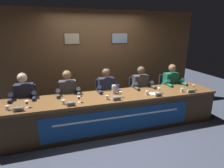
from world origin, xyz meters
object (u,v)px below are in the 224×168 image
Objects in this scene: water_cup_right at (147,93)px; juice_glass_far_right at (193,86)px; chair_far_left at (28,107)px; nameplate_far_right at (191,91)px; chair_left at (69,103)px; document_stack_right at (155,94)px; panelist_far_right at (172,84)px; chair_far_right at (167,92)px; chair_center at (105,99)px; panelist_far_left at (25,98)px; nameplate_left at (71,104)px; nameplate_right at (158,94)px; panelist_left at (68,94)px; water_cup_center at (107,98)px; water_cup_far_right at (182,90)px; chair_right at (138,95)px; nameplate_far_left at (18,109)px; juice_glass_center at (120,93)px; juice_glass_far_left at (27,103)px; juice_glass_left at (79,98)px; water_cup_left at (63,102)px; juice_glass_right at (159,89)px; water_pitcher_central at (114,89)px; water_cup_far_left at (7,108)px; conference_table at (114,107)px; panelist_center at (107,90)px; nameplate_center at (117,98)px.

juice_glass_far_right reaches higher than water_cup_right.
nameplate_far_right is (3.49, -0.92, 0.33)m from chair_far_left.
chair_left reaches higher than document_stack_right.
chair_far_right is at bearing 90.00° from panelist_far_right.
chair_far_left is at bearing 180.00° from chair_center.
chair_center reaches higher than nameplate_far_right.
panelist_far_left is 10.04× the size of juice_glass_far_right.
nameplate_left is 1.04× the size of nameplate_right.
panelist_left reaches higher than document_stack_right.
water_cup_far_right is (1.73, -0.02, 0.00)m from water_cup_center.
chair_right reaches higher than nameplate_far_right.
nameplate_far_left is 0.20× the size of chair_center.
juice_glass_center reaches higher than document_stack_right.
juice_glass_far_left reaches higher than water_cup_center.
chair_left reaches higher than juice_glass_left.
juice_glass_left is 0.14× the size of chair_center.
water_cup_left is 0.45× the size of nameplate_far_right.
juice_glass_right is at bearing 167.14° from nameplate_far_right.
panelist_far_left reaches higher than nameplate_right.
nameplate_left is at bearing -170.97° from juice_glass_center.
chair_far_left is 3.51m from chair_far_right.
water_cup_left is 0.69× the size of juice_glass_center.
water_pitcher_central reaches higher than document_stack_right.
water_pitcher_central is at bearing 153.17° from nameplate_right.
water_pitcher_central reaches higher than juice_glass_left.
water_pitcher_central reaches higher than nameplate_left.
water_cup_far_left is (-0.18, 0.09, -0.00)m from nameplate_far_left.
conference_table is 1.84m from panelist_far_right.
document_stack_right reaches higher than conference_table.
chair_far_left is at bearing 157.68° from conference_table.
chair_far_left is 1.79m from panelist_center.
nameplate_far_left is at bearing -174.10° from juice_glass_left.
water_pitcher_central reaches higher than juice_glass_far_left.
water_cup_far_left is 3.82m from juice_glass_far_right.
nameplate_far_left is 1.13× the size of nameplate_left.
chair_left is at bearing 102.05° from juice_glass_left.
panelist_far_left reaches higher than chair_far_right.
water_cup_far_left reaches higher than nameplate_right.
panelist_far_right is (0.88, -0.20, 0.28)m from chair_right.
panelist_center is 0.58m from juice_glass_center.
water_cup_far_left reaches higher than nameplate_left.
chair_far_left reaches higher than nameplate_far_left.
juice_glass_far_left is 0.73× the size of nameplate_center.
chair_far_left is at bearing 90.96° from nameplate_far_left.
juice_glass_right is (2.76, 0.13, 0.05)m from nameplate_far_left.
water_cup_left is 1.72m from water_cup_right.
nameplate_far_right is (1.60, -0.17, -0.05)m from juice_glass_center.
panelist_center is 10.04× the size of juice_glass_center.
water_cup_right is at bearing 179.43° from juice_glass_far_right.
panelist_left is 2.84m from juice_glass_far_right.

